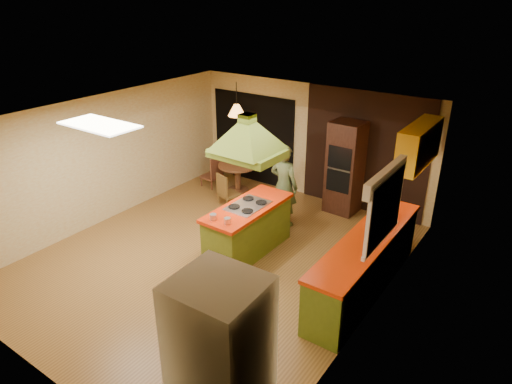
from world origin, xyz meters
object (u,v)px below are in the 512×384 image
Objects in this scene: refrigerator at (221,367)px; dining_table at (238,172)px; wall_oven at (345,168)px; canister_large at (383,213)px; kitchen_island at (248,229)px; man at (284,186)px.

dining_table is (-3.69, 5.14, -0.52)m from refrigerator.
refrigerator reaches higher than wall_oven.
wall_oven reaches higher than dining_table.
refrigerator is 5.76m from wall_oven.
wall_oven is 2.15m from canister_large.
kitchen_island is 2.60m from wall_oven.
canister_large reaches higher than kitchen_island.
kitchen_island is at bearing -102.14° from wall_oven.
kitchen_island is at bearing 93.86° from man.
refrigerator is 3.99m from canister_large.
man is 4.84m from refrigerator.
man is at bearing 169.17° from canister_large.
canister_large is at bearing 86.82° from refrigerator.
refrigerator is 1.03× the size of wall_oven.
kitchen_island is 1.30m from man.
canister_large is at bearing 170.74° from man.
man is 8.40× the size of canister_large.
canister_large is (0.11, 3.99, 0.03)m from refrigerator.
wall_oven reaches higher than canister_large.
dining_table is (-2.38, -0.47, -0.50)m from wall_oven.
canister_large is (2.11, -0.40, 0.20)m from man.
wall_oven is at bearing 11.26° from dining_table.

